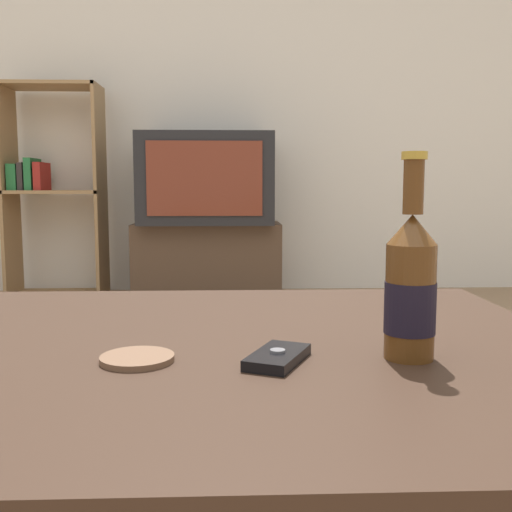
{
  "coord_description": "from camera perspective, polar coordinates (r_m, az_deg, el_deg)",
  "views": [
    {
      "loc": [
        0.02,
        -0.84,
        0.67
      ],
      "look_at": [
        0.06,
        0.21,
        0.54
      ],
      "focal_mm": 42.0,
      "sensor_mm": 36.0,
      "label": 1
    }
  ],
  "objects": [
    {
      "name": "bookshelf",
      "position": [
        3.81,
        -19.0,
        6.06
      ],
      "size": [
        0.56,
        0.3,
        1.26
      ],
      "color": "#99754C",
      "rests_on": "ground_plane"
    },
    {
      "name": "cell_phone",
      "position": [
        0.77,
        2.07,
        -9.6
      ],
      "size": [
        0.1,
        0.12,
        0.02
      ],
      "rotation": [
        0.0,
        0.0,
        -0.42
      ],
      "color": "black",
      "rests_on": "coffee_table"
    },
    {
      "name": "coffee_table",
      "position": [
        0.89,
        -3.52,
        -11.95
      ],
      "size": [
        1.04,
        0.86,
        0.44
      ],
      "color": "#332116",
      "rests_on": "ground_plane"
    },
    {
      "name": "tv_stand",
      "position": [
        3.62,
        -4.62,
        -0.37
      ],
      "size": [
        0.87,
        0.41,
        0.45
      ],
      "color": "#4C3828",
      "rests_on": "ground_plane"
    },
    {
      "name": "television",
      "position": [
        3.59,
        -4.7,
        7.31
      ],
      "size": [
        0.77,
        0.6,
        0.52
      ],
      "color": "black",
      "rests_on": "tv_stand"
    },
    {
      "name": "coaster",
      "position": [
        0.79,
        -11.25,
        -9.55
      ],
      "size": [
        0.09,
        0.09,
        0.01
      ],
      "color": "brown",
      "rests_on": "coffee_table"
    },
    {
      "name": "beer_bottle",
      "position": [
        0.8,
        14.5,
        -2.9
      ],
      "size": [
        0.07,
        0.07,
        0.27
      ],
      "color": "#563314",
      "rests_on": "coffee_table"
    },
    {
      "name": "back_wall",
      "position": [
        3.92,
        -2.62,
        15.98
      ],
      "size": [
        8.0,
        0.05,
        2.6
      ],
      "color": "silver",
      "rests_on": "ground_plane"
    }
  ]
}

